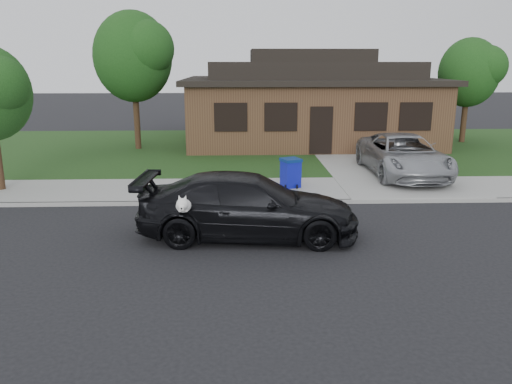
{
  "coord_description": "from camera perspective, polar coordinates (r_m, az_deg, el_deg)",
  "views": [
    {
      "loc": [
        0.34,
        -10.99,
        4.17
      ],
      "look_at": [
        0.75,
        0.76,
        1.1
      ],
      "focal_mm": 35.0,
      "sensor_mm": 36.0,
      "label": 1
    }
  ],
  "objects": [
    {
      "name": "lawn",
      "position": [
        24.35,
        -2.78,
        4.91
      ],
      "size": [
        60.0,
        13.0,
        0.13
      ],
      "primitive_type": "cube",
      "color": "#193814",
      "rests_on": "ground"
    },
    {
      "name": "minivan",
      "position": [
        19.02,
        16.47,
        4.06
      ],
      "size": [
        2.45,
        5.3,
        1.47
      ],
      "primitive_type": "imported",
      "rotation": [
        0.0,
        0.0,
        0.0
      ],
      "color": "#9FA2A6",
      "rests_on": "driveway"
    },
    {
      "name": "house",
      "position": [
        26.32,
        6.09,
        10.12
      ],
      "size": [
        12.6,
        8.6,
        4.65
      ],
      "color": "#422B1C",
      "rests_on": "ground"
    },
    {
      "name": "recycling_bin",
      "position": [
        16.63,
        3.98,
        2.23
      ],
      "size": [
        0.75,
        0.75,
        0.96
      ],
      "rotation": [
        0.0,
        0.0,
        0.38
      ],
      "color": "#0E149C",
      "rests_on": "sidewalk"
    },
    {
      "name": "curb",
      "position": [
        15.07,
        -3.23,
        -1.22
      ],
      "size": [
        60.0,
        0.12,
        0.12
      ],
      "primitive_type": "cube",
      "color": "gray",
      "rests_on": "ground"
    },
    {
      "name": "tree_0",
      "position": [
        24.33,
        -13.55,
        14.97
      ],
      "size": [
        3.78,
        3.6,
        6.34
      ],
      "color": "#332114",
      "rests_on": "ground"
    },
    {
      "name": "ground",
      "position": [
        11.76,
        -3.56,
        -6.16
      ],
      "size": [
        120.0,
        120.0,
        0.0
      ],
      "primitive_type": "plane",
      "color": "black",
      "rests_on": "ground"
    },
    {
      "name": "sedan",
      "position": [
        12.14,
        -0.95,
        -1.61
      ],
      "size": [
        5.48,
        2.66,
        1.55
      ],
      "rotation": [
        0.0,
        0.0,
        1.5
      ],
      "color": "black",
      "rests_on": "ground"
    },
    {
      "name": "tree_1",
      "position": [
        28.0,
        23.51,
        12.53
      ],
      "size": [
        3.15,
        3.0,
        5.25
      ],
      "color": "#332114",
      "rests_on": "ground"
    },
    {
      "name": "sidewalk",
      "position": [
        16.52,
        -3.12,
        0.2
      ],
      "size": [
        60.0,
        3.0,
        0.12
      ],
      "primitive_type": "cube",
      "color": "gray",
      "rests_on": "ground"
    },
    {
      "name": "driveway",
      "position": [
        22.13,
        12.88,
        3.59
      ],
      "size": [
        4.5,
        13.0,
        0.14
      ],
      "primitive_type": "cube",
      "color": "gray",
      "rests_on": "ground"
    }
  ]
}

